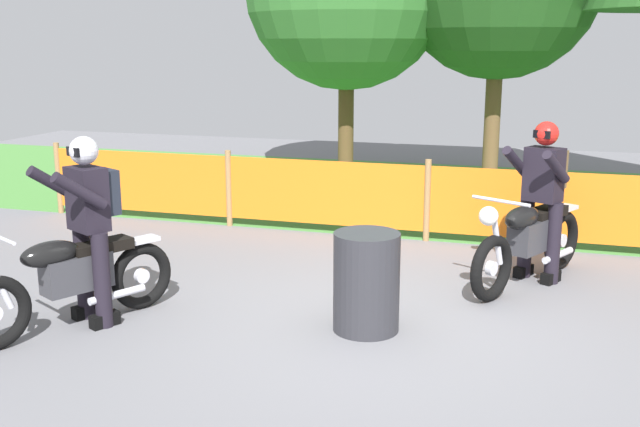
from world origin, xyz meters
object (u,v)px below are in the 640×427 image
motorcycle_trailing (71,278)px  spare_drum (366,282)px  motorcycle_lead (529,239)px  rider_trailing (90,220)px  rider_lead (543,192)px

motorcycle_trailing → spare_drum: 2.59m
motorcycle_lead → rider_trailing: (-3.71, -2.24, 0.47)m
rider_lead → rider_trailing: bearing=-30.1°
motorcycle_lead → spare_drum: size_ratio=2.20×
rider_lead → spare_drum: 2.45m
rider_trailing → rider_lead: bearing=150.0°
motorcycle_trailing → rider_lead: size_ratio=1.10×
motorcycle_trailing → spare_drum: (2.49, 0.72, -0.03)m
motorcycle_lead → rider_lead: (0.10, 0.21, 0.47)m
motorcycle_trailing → rider_trailing: bearing=-179.5°
motorcycle_lead → motorcycle_trailing: size_ratio=1.04×
motorcycle_trailing → spare_drum: motorcycle_trailing is taller
motorcycle_trailing → rider_lead: 4.74m
rider_trailing → spare_drum: rider_trailing is taller
motorcycle_lead → motorcycle_trailing: 4.52m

